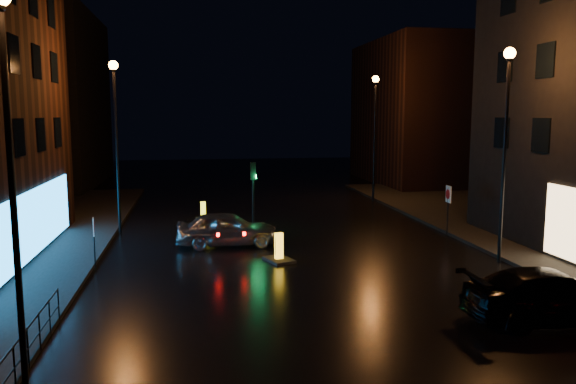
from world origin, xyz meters
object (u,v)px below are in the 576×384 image
object	(u,v)px
bollard_near	(279,255)
road_sign_right	(448,198)
road_sign_left	(94,231)
traffic_signal	(253,220)
dark_sedan	(552,295)
silver_hatchback	(227,229)
bollard_far	(203,216)

from	to	relation	value
bollard_near	road_sign_right	size ratio (longest dim) A/B	0.63
road_sign_left	traffic_signal	bearing A→B (deg)	34.89
dark_sedan	road_sign_left	distance (m)	15.71
silver_hatchback	bollard_near	distance (m)	3.63
road_sign_right	silver_hatchback	bearing A→B (deg)	5.21
traffic_signal	road_sign_right	bearing A→B (deg)	-18.80
dark_sedan	road_sign_left	xyz separation A→B (m)	(-13.74, 7.58, 0.76)
bollard_near	road_sign_right	bearing A→B (deg)	1.06
bollard_far	dark_sedan	bearing A→B (deg)	-61.30
silver_hatchback	bollard_near	size ratio (longest dim) A/B	2.93
silver_hatchback	road_sign_right	world-z (taller)	road_sign_right
road_sign_left	road_sign_right	bearing A→B (deg)	2.82
silver_hatchback	bollard_far	distance (m)	6.28
silver_hatchback	road_sign_right	xyz separation A→B (m)	(10.63, 0.27, 1.06)
traffic_signal	dark_sedan	size ratio (longest dim) A/B	0.68
traffic_signal	dark_sedan	world-z (taller)	traffic_signal
dark_sedan	bollard_far	size ratio (longest dim) A/B	4.18
traffic_signal	road_sign_right	xyz separation A→B (m)	(9.10, -3.10, 1.33)
silver_hatchback	dark_sedan	world-z (taller)	silver_hatchback
dark_sedan	road_sign_left	bearing A→B (deg)	61.61
dark_sedan	silver_hatchback	bearing A→B (deg)	38.89
traffic_signal	road_sign_left	size ratio (longest dim) A/B	1.72
silver_hatchback	dark_sedan	bearing A→B (deg)	-140.49
dark_sedan	road_sign_right	xyz separation A→B (m)	(2.06, 11.08, 1.09)
traffic_signal	bollard_near	bearing A→B (deg)	-86.92
dark_sedan	road_sign_right	size ratio (longest dim) A/B	2.08
bollard_far	road_sign_left	distance (m)	10.39
bollard_near	silver_hatchback	bearing A→B (deg)	101.67
silver_hatchback	traffic_signal	bearing A→B (deg)	-23.36
silver_hatchback	dark_sedan	size ratio (longest dim) A/B	0.89
bollard_near	road_sign_right	world-z (taller)	road_sign_right
traffic_signal	bollard_far	bearing A→B (deg)	131.50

